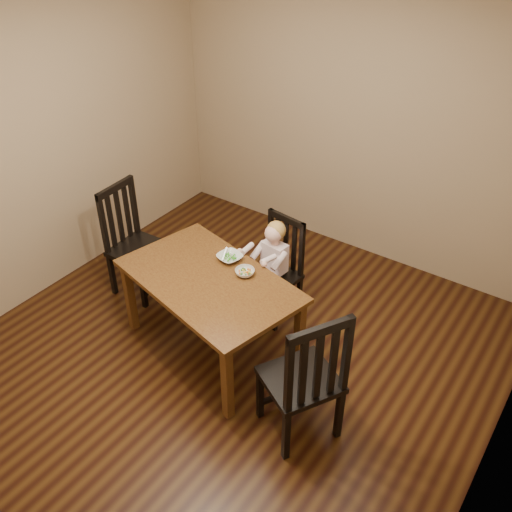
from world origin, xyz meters
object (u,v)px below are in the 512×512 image
Objects in this scene: dining_table at (209,287)px; bowl_veg at (245,272)px; chair_child at (276,270)px; bowl_peas at (230,257)px; chair_right at (305,379)px; toddler at (273,260)px; chair_left at (134,242)px.

dining_table is 0.30m from bowl_veg.
bowl_veg is (0.20, 0.20, 0.11)m from dining_table.
dining_table is at bearing 83.84° from chair_child.
bowl_veg is (0.22, -0.09, 0.00)m from bowl_peas.
bowl_veg reaches higher than dining_table.
chair_child is 0.84× the size of chair_right.
toddler is at bearing 90.00° from chair_child.
dining_table is 0.75m from chair_child.
bowl_peas is (-0.18, -0.36, 0.16)m from toddler.
chair_right is 2.28× the size of toddler.
dining_table is at bearing 74.64° from chair_left.
chair_right reaches higher than bowl_veg.
chair_child reaches higher than bowl_peas.
chair_right is (0.89, -1.02, 0.09)m from chair_child.
bowl_peas is at bearing 72.69° from chair_child.
chair_right is at bearing 72.66° from chair_left.
chair_child is at bearing 70.69° from chair_right.
chair_right reaches higher than toddler.
chair_right is at bearing 138.62° from chair_child.
toddler is 0.49m from bowl_veg.
bowl_peas is 0.24m from bowl_veg.
chair_child is at bearing -90.00° from toddler.
bowl_peas is at bearing 93.72° from dining_table.
bowl_peas is (1.06, 0.06, 0.23)m from chair_left.
chair_right is (1.06, -0.31, -0.09)m from dining_table.
toddler is 2.54× the size of bowl_peas.
chair_left reaches higher than chair_child.
chair_child is (0.17, 0.70, -0.18)m from dining_table.
chair_child is at bearing 107.52° from chair_left.
toddler is at bearing 76.08° from dining_table.
chair_left is at bearing 25.95° from toddler.
chair_right is 7.28× the size of bowl_veg.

